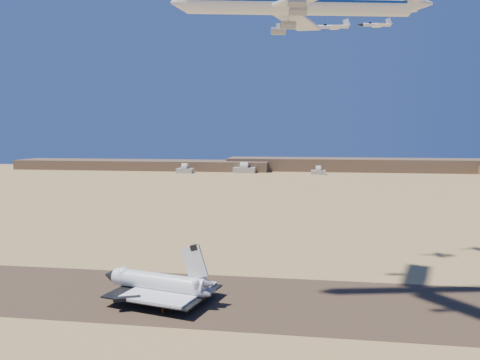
# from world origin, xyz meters

# --- Properties ---
(ground) EXTENTS (1200.00, 1200.00, 0.00)m
(ground) POSITION_xyz_m (0.00, 0.00, 0.00)
(ground) COLOR tan
(ground) RESTS_ON ground
(runway) EXTENTS (600.00, 50.00, 0.06)m
(runway) POSITION_xyz_m (0.00, 0.00, 0.03)
(runway) COLOR #503A28
(runway) RESTS_ON ground
(ridgeline) EXTENTS (960.00, 90.00, 18.00)m
(ridgeline) POSITION_xyz_m (65.32, 527.31, 7.63)
(ridgeline) COLOR brown
(ridgeline) RESTS_ON ground
(hangars) EXTENTS (200.50, 29.50, 30.00)m
(hangars) POSITION_xyz_m (-64.00, 478.43, 4.83)
(hangars) COLOR beige
(hangars) RESTS_ON ground
(shuttle) EXTENTS (41.34, 31.47, 20.30)m
(shuttle) POSITION_xyz_m (-19.73, -4.26, 5.46)
(shuttle) COLOR white
(shuttle) RESTS_ON runway
(carrier_747) EXTENTS (84.39, 63.89, 20.96)m
(carrier_747) POSITION_xyz_m (22.71, 5.33, 95.69)
(carrier_747) COLOR silver
(crew_a) EXTENTS (0.65, 0.79, 1.85)m
(crew_a) POSITION_xyz_m (-12.36, -10.85, 0.99)
(crew_a) COLOR #E6570D
(crew_a) RESTS_ON runway
(crew_b) EXTENTS (0.65, 0.92, 1.72)m
(crew_b) POSITION_xyz_m (-14.51, -15.41, 0.92)
(crew_b) COLOR #E6570D
(crew_b) RESTS_ON runway
(crew_c) EXTENTS (1.03, 0.99, 1.62)m
(crew_c) POSITION_xyz_m (-12.44, -13.08, 0.87)
(crew_c) COLOR #E6570D
(crew_c) RESTS_ON runway
(chase_jet_c) EXTENTS (16.30, 8.85, 4.06)m
(chase_jet_c) POSITION_xyz_m (37.40, 54.97, 99.03)
(chase_jet_c) COLOR silver
(chase_jet_d) EXTENTS (15.38, 8.69, 3.87)m
(chase_jet_d) POSITION_xyz_m (56.85, 68.72, 102.19)
(chase_jet_d) COLOR silver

